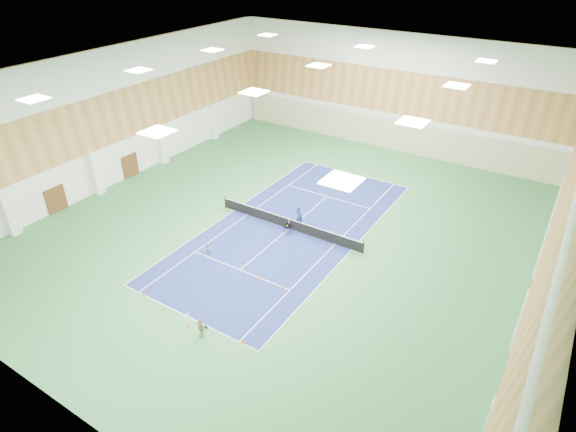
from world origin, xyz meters
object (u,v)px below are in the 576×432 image
Objects in this scene: tennis_net at (289,223)px; coach at (299,217)px; child_apron at (201,328)px; child_court at (207,249)px; ball_cart at (287,229)px.

tennis_net is 6.53× the size of coach.
child_apron is at bearing -81.05° from tennis_net.
coach is 7.71m from child_court.
ball_cart is at bearing 91.37° from coach.
child_apron is 1.66× the size of ball_cart.
child_apron is (1.45, -13.28, -0.32)m from coach.
child_apron reaches higher than child_court.
coach is at bearing 47.58° from tennis_net.
tennis_net is 16.10× the size of ball_cart.
tennis_net is at bearing 60.56° from child_court.
coach is at bearing 58.91° from child_court.
tennis_net is 12.84m from child_apron.
child_apron is (5.08, -6.51, 0.16)m from child_court.
coach reaches higher than child_apron.
coach is at bearing 105.02° from child_apron.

